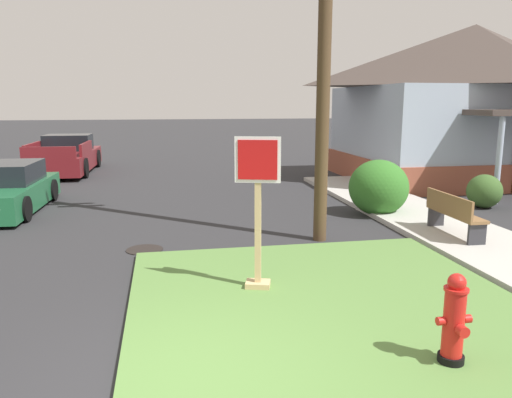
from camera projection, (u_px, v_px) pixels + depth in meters
ground_plane at (182, 392)px, 4.82m from camera, size 160.00×160.00×0.00m
grass_corner_patch at (329, 305)px, 6.79m from camera, size 5.43×5.67×0.08m
sidewalk_strip at (442, 226)px, 11.02m from camera, size 2.20×14.64×0.12m
fire_hydrant at (454, 321)px, 5.15m from camera, size 0.38×0.34×0.98m
stop_sign at (258, 218)px, 7.16m from camera, size 0.63×0.37×2.24m
manhole_cover at (145, 250)px, 9.46m from camera, size 0.70×0.70×0.02m
parked_sedan_green at (5, 190)px, 12.79m from camera, size 1.99×4.28×1.25m
pickup_truck_maroon at (66, 157)px, 19.85m from camera, size 2.26×5.48×1.48m
street_bench at (453, 212)px, 10.03m from camera, size 0.44×1.67×0.85m
corner_house at (470, 101)px, 17.85m from camera, size 8.96×7.84×5.49m
shrub_near_porch at (484, 191)px, 13.19m from camera, size 0.91×0.91×0.90m
shrub_by_curb at (379, 188)px, 12.31m from camera, size 1.48×1.48×1.39m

